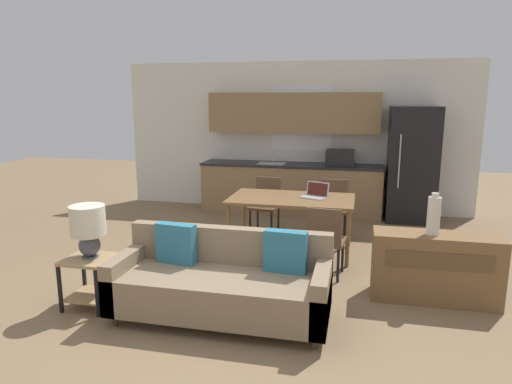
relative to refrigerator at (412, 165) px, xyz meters
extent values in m
plane|color=#7F6647|center=(-2.06, -4.22, -0.96)|extent=(20.00, 20.00, 0.00)
cube|color=silver|center=(-2.06, 0.41, 0.39)|extent=(6.40, 0.06, 2.70)
cube|color=white|center=(-1.91, 0.37, 0.72)|extent=(1.09, 0.01, 1.16)
cube|color=#8E704C|center=(-2.06, 0.07, -0.53)|extent=(3.20, 0.62, 0.86)
cube|color=#232326|center=(-2.06, 0.07, -0.08)|extent=(3.23, 0.65, 0.04)
cube|color=#B2B5B7|center=(-2.40, 0.02, -0.06)|extent=(0.48, 0.36, 0.01)
cylinder|color=#B7BABC|center=(-2.40, 0.19, 0.06)|extent=(0.02, 0.02, 0.24)
cube|color=#8E704C|center=(-2.06, 0.21, 0.84)|extent=(3.04, 0.34, 0.70)
cube|color=black|center=(-1.19, 0.02, 0.08)|extent=(0.48, 0.36, 0.28)
cube|color=black|center=(0.00, 0.00, 0.00)|extent=(0.79, 0.72, 1.93)
cylinder|color=silver|center=(-0.24, -0.38, 0.10)|extent=(0.02, 0.02, 0.87)
cube|color=brown|center=(-1.72, -2.07, -0.23)|extent=(1.64, 0.94, 0.04)
cylinder|color=brown|center=(-2.48, -2.48, -0.60)|extent=(0.05, 0.05, 0.72)
cylinder|color=brown|center=(-0.96, -2.48, -0.60)|extent=(0.05, 0.05, 0.72)
cylinder|color=brown|center=(-2.48, -1.66, -0.60)|extent=(0.05, 0.05, 0.72)
cylinder|color=brown|center=(-0.96, -1.66, -0.60)|extent=(0.05, 0.05, 0.72)
cylinder|color=#3D2D1E|center=(-3.00, -4.46, -0.91)|extent=(0.05, 0.05, 0.10)
cylinder|color=#3D2D1E|center=(-1.17, -4.46, -0.91)|extent=(0.05, 0.05, 0.10)
cylinder|color=#3D2D1E|center=(-3.00, -3.82, -0.91)|extent=(0.05, 0.05, 0.10)
cylinder|color=#3D2D1E|center=(-1.17, -3.82, -0.91)|extent=(0.05, 0.05, 0.10)
cube|color=#847056|center=(-2.08, -4.14, -0.69)|extent=(2.03, 0.80, 0.36)
cube|color=#847056|center=(-2.08, -3.81, -0.51)|extent=(2.03, 0.14, 0.72)
cube|color=#847056|center=(-3.03, -4.14, -0.62)|extent=(0.14, 0.80, 0.50)
cube|color=#847056|center=(-1.14, -4.14, -0.62)|extent=(0.14, 0.80, 0.50)
cube|color=teal|center=(-2.59, -3.94, -0.31)|extent=(0.41, 0.17, 0.40)
cube|color=teal|center=(-1.50, -3.94, -0.31)|extent=(0.41, 0.15, 0.40)
cube|color=tan|center=(-3.45, -4.15, -0.47)|extent=(0.44, 0.44, 0.03)
cube|color=tan|center=(-3.45, -4.15, -0.85)|extent=(0.40, 0.40, 0.02)
cube|color=black|center=(-3.65, -4.35, -0.72)|extent=(0.03, 0.03, 0.48)
cube|color=black|center=(-3.25, -4.35, -0.72)|extent=(0.03, 0.03, 0.48)
cube|color=black|center=(-3.65, -3.95, -0.72)|extent=(0.03, 0.03, 0.48)
cube|color=black|center=(-3.25, -3.95, -0.72)|extent=(0.03, 0.03, 0.48)
cylinder|color=#4C515B|center=(-3.43, -4.14, -0.44)|extent=(0.16, 0.16, 0.02)
sphere|color=#4C515B|center=(-3.43, -4.14, -0.33)|extent=(0.21, 0.21, 0.21)
cylinder|color=beige|center=(-3.43, -4.14, -0.07)|extent=(0.34, 0.34, 0.30)
cube|color=brown|center=(-0.06, -3.24, -0.61)|extent=(1.26, 0.40, 0.71)
cube|color=brown|center=(-0.06, -3.44, -0.46)|extent=(1.01, 0.01, 0.17)
cylinder|color=beige|center=(-0.12, -3.26, -0.06)|extent=(0.13, 0.13, 0.39)
cylinder|color=beige|center=(-0.12, -3.26, 0.16)|extent=(0.07, 0.07, 0.04)
cube|color=brown|center=(-1.20, -1.30, -0.54)|extent=(0.45, 0.45, 0.04)
cube|color=brown|center=(-1.21, -1.11, -0.31)|extent=(0.40, 0.06, 0.41)
cylinder|color=black|center=(-1.36, -1.48, -0.76)|extent=(0.03, 0.03, 0.40)
cylinder|color=black|center=(-1.02, -1.46, -0.76)|extent=(0.03, 0.03, 0.40)
cylinder|color=black|center=(-1.38, -1.14, -0.76)|extent=(0.03, 0.03, 0.40)
cylinder|color=black|center=(-1.04, -1.12, -0.76)|extent=(0.03, 0.03, 0.40)
cube|color=brown|center=(-1.20, -2.81, -0.54)|extent=(0.46, 0.46, 0.04)
cube|color=brown|center=(-1.22, -3.00, -0.31)|extent=(0.40, 0.07, 0.41)
cylinder|color=black|center=(-1.01, -2.66, -0.76)|extent=(0.03, 0.03, 0.40)
cylinder|color=black|center=(-1.35, -2.62, -0.76)|extent=(0.03, 0.03, 0.40)
cylinder|color=black|center=(-1.05, -3.00, -0.76)|extent=(0.03, 0.03, 0.40)
cylinder|color=black|center=(-1.39, -2.96, -0.76)|extent=(0.03, 0.03, 0.40)
cube|color=brown|center=(-2.25, -1.33, -0.54)|extent=(0.47, 0.47, 0.04)
cube|color=brown|center=(-2.23, -1.14, -0.31)|extent=(0.40, 0.08, 0.41)
cylinder|color=black|center=(-2.44, -1.48, -0.76)|extent=(0.03, 0.03, 0.40)
cylinder|color=black|center=(-2.10, -1.52, -0.76)|extent=(0.03, 0.03, 0.40)
cylinder|color=black|center=(-2.40, -1.14, -0.76)|extent=(0.03, 0.03, 0.40)
cylinder|color=black|center=(-2.06, -1.18, -0.76)|extent=(0.03, 0.03, 0.40)
cube|color=#B7BABC|center=(-1.44, -2.02, -0.20)|extent=(0.38, 0.32, 0.02)
cube|color=#B7BABC|center=(-1.39, -1.91, -0.11)|extent=(0.32, 0.16, 0.20)
cube|color=#4C1914|center=(-1.40, -1.92, -0.11)|extent=(0.28, 0.14, 0.17)
camera|label=1|loc=(-0.87, -7.96, 1.11)|focal=32.00mm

